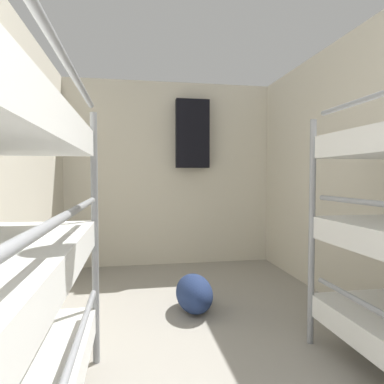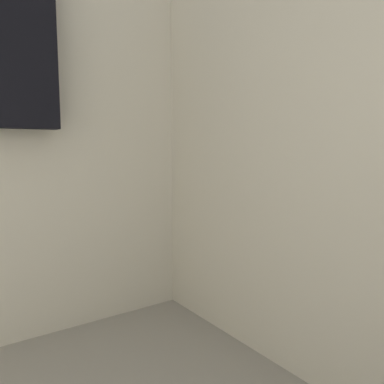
% 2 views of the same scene
% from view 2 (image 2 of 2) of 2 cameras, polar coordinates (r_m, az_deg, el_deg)
% --- Properties ---
extents(hanging_coat, '(0.44, 0.12, 0.90)m').
position_cam_2_polar(hanging_coat, '(2.41, -25.55, 19.52)').
color(hanging_coat, black).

